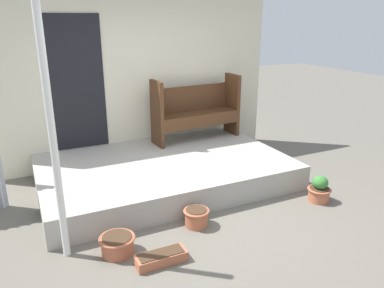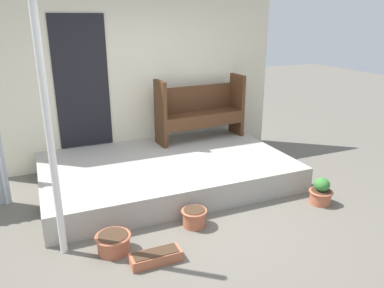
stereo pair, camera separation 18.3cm
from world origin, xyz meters
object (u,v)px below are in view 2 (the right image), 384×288
object	(u,v)px
flower_pot_middle	(194,217)
flower_pot_right	(321,192)
bench	(200,108)
planter_box_rect	(156,257)
flower_pot_left	(113,242)
support_post	(50,140)

from	to	relation	value
flower_pot_middle	flower_pot_right	distance (m)	1.73
bench	planter_box_rect	bearing A→B (deg)	-126.51
flower_pot_left	flower_pot_right	distance (m)	2.69
support_post	flower_pot_right	distance (m)	3.34
support_post	bench	xyz separation A→B (m)	(2.41, 1.96, -0.35)
planter_box_rect	support_post	bearing A→B (deg)	146.75
flower_pot_right	flower_pot_middle	bearing A→B (deg)	175.50
bench	flower_pot_right	xyz separation A→B (m)	(0.75, -2.16, -0.71)
flower_pot_left	flower_pot_middle	distance (m)	0.97
bench	flower_pot_left	size ratio (longest dim) A/B	4.06
support_post	planter_box_rect	world-z (taller)	support_post
bench	flower_pot_left	bearing A→B (deg)	-135.87
flower_pot_left	flower_pot_middle	world-z (taller)	flower_pot_middle
flower_pot_left	flower_pot_right	xyz separation A→B (m)	(2.69, 0.00, 0.05)
flower_pot_right	flower_pot_left	bearing A→B (deg)	-179.96
flower_pot_middle	flower_pot_right	world-z (taller)	flower_pot_right
support_post	flower_pot_left	size ratio (longest dim) A/B	6.52
support_post	bench	bearing A→B (deg)	39.13
support_post	flower_pot_right	bearing A→B (deg)	-3.54
flower_pot_right	planter_box_rect	world-z (taller)	flower_pot_right
bench	flower_pot_right	world-z (taller)	bench
support_post	flower_pot_left	distance (m)	1.22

